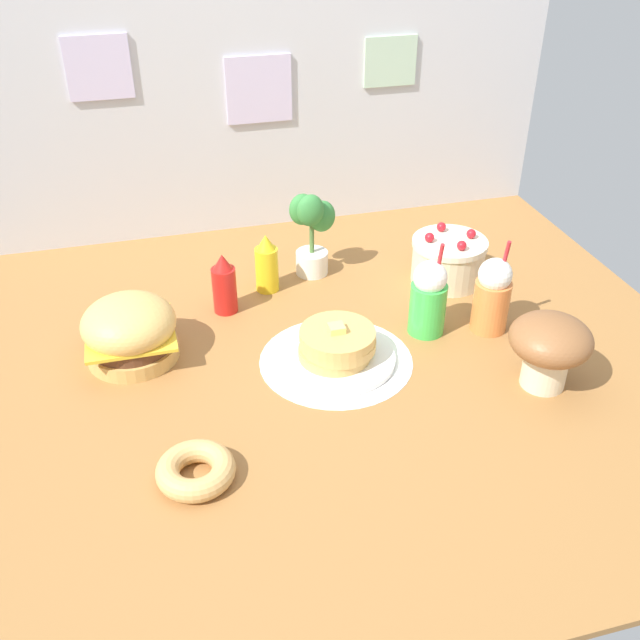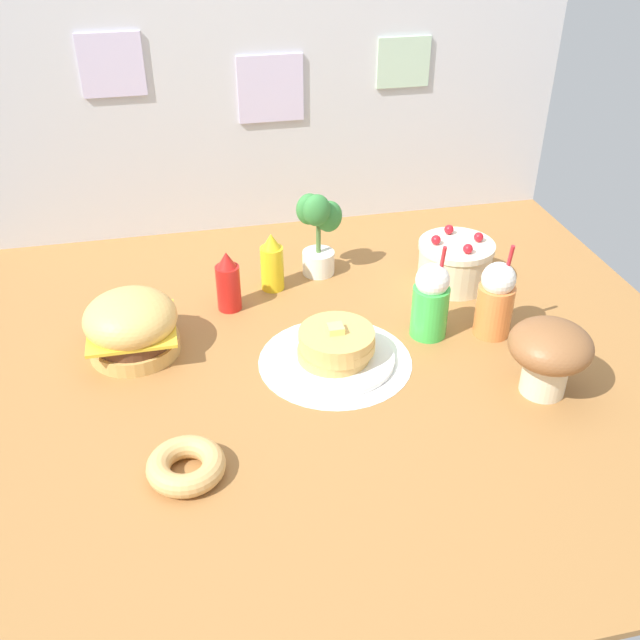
% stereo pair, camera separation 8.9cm
% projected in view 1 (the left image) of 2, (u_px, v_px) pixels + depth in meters
% --- Properties ---
extents(ground_plane, '(2.39, 2.04, 0.02)m').
position_uv_depth(ground_plane, '(323.00, 366.00, 2.23)').
color(ground_plane, '#9E6B38').
extents(back_wall, '(2.39, 0.04, 0.99)m').
position_uv_depth(back_wall, '(253.00, 106.00, 2.77)').
color(back_wall, silver).
rests_on(back_wall, ground_plane).
extents(doily_mat, '(0.47, 0.47, 0.00)m').
position_uv_depth(doily_mat, '(336.00, 360.00, 2.23)').
color(doily_mat, white).
rests_on(doily_mat, ground_plane).
extents(burger, '(0.28, 0.28, 0.21)m').
position_uv_depth(burger, '(130.00, 331.00, 2.19)').
color(burger, '#DBA859').
rests_on(burger, ground_plane).
extents(pancake_stack, '(0.37, 0.37, 0.13)m').
position_uv_depth(pancake_stack, '(336.00, 347.00, 2.20)').
color(pancake_stack, white).
rests_on(pancake_stack, doily_mat).
extents(layer_cake, '(0.27, 0.27, 0.20)m').
position_uv_depth(layer_cake, '(448.00, 260.00, 2.60)').
color(layer_cake, beige).
rests_on(layer_cake, ground_plane).
extents(ketchup_bottle, '(0.08, 0.08, 0.21)m').
position_uv_depth(ketchup_bottle, '(224.00, 285.00, 2.42)').
color(ketchup_bottle, red).
rests_on(ketchup_bottle, ground_plane).
extents(mustard_bottle, '(0.08, 0.08, 0.21)m').
position_uv_depth(mustard_bottle, '(267.00, 265.00, 2.54)').
color(mustard_bottle, yellow).
rests_on(mustard_bottle, ground_plane).
extents(cream_soda_cup, '(0.12, 0.12, 0.32)m').
position_uv_depth(cream_soda_cup, '(428.00, 298.00, 2.30)').
color(cream_soda_cup, green).
rests_on(cream_soda_cup, ground_plane).
extents(orange_float_cup, '(0.12, 0.12, 0.32)m').
position_uv_depth(orange_float_cup, '(492.00, 295.00, 2.31)').
color(orange_float_cup, orange).
rests_on(orange_float_cup, ground_plane).
extents(donut_pink_glaze, '(0.20, 0.20, 0.06)m').
position_uv_depth(donut_pink_glaze, '(196.00, 470.00, 1.80)').
color(donut_pink_glaze, tan).
rests_on(donut_pink_glaze, ground_plane).
extents(potted_plant, '(0.16, 0.13, 0.33)m').
position_uv_depth(potted_plant, '(312.00, 230.00, 2.59)').
color(potted_plant, white).
rests_on(potted_plant, ground_plane).
extents(mushroom_stool, '(0.24, 0.24, 0.23)m').
position_uv_depth(mushroom_stool, '(550.00, 345.00, 2.06)').
color(mushroom_stool, beige).
rests_on(mushroom_stool, ground_plane).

